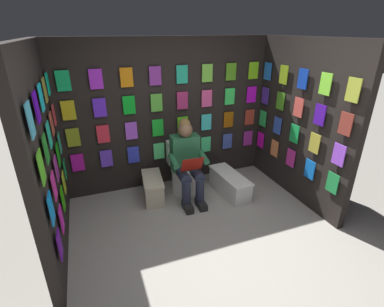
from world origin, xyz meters
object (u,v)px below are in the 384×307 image
(toilet, at_px, (183,171))
(comic_longbox_near, at_px, (153,188))
(person_reading, at_px, (187,161))
(comic_longbox_far, at_px, (230,183))

(toilet, relative_size, comic_longbox_near, 1.18)
(toilet, xyz_separation_m, comic_longbox_near, (0.50, 0.07, -0.15))
(toilet, xyz_separation_m, person_reading, (0.01, 0.23, 0.27))
(person_reading, height_order, comic_longbox_near, person_reading)
(comic_longbox_far, bearing_deg, comic_longbox_near, -17.72)
(person_reading, bearing_deg, toilet, -89.72)
(person_reading, xyz_separation_m, comic_longbox_near, (0.49, -0.16, -0.43))
(comic_longbox_far, bearing_deg, person_reading, -14.10)
(toilet, relative_size, comic_longbox_far, 0.93)
(toilet, distance_m, comic_longbox_far, 0.74)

